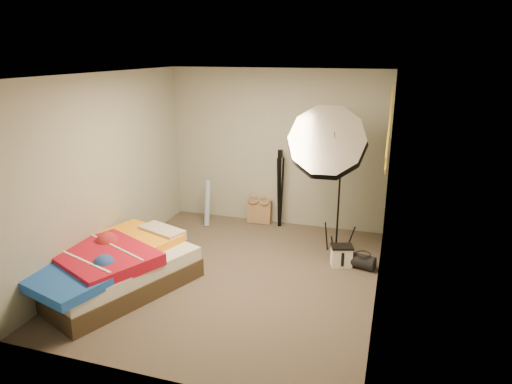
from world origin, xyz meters
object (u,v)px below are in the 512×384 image
at_px(duffel_bag, 363,262).
at_px(bed, 113,267).
at_px(wrapping_roll, 207,203).
at_px(photo_umbrella, 327,144).
at_px(tote_bag, 260,211).
at_px(camera_tripod, 280,183).
at_px(camera_case, 341,256).

relative_size(duffel_bag, bed, 0.14).
distance_m(wrapping_roll, duffel_bag, 2.72).
distance_m(bed, photo_umbrella, 3.10).
xyz_separation_m(wrapping_roll, photo_umbrella, (1.99, -0.58, 1.21)).
height_order(tote_bag, photo_umbrella, photo_umbrella).
xyz_separation_m(wrapping_roll, bed, (-0.27, -2.26, -0.11)).
bearing_deg(tote_bag, camera_tripod, -9.29).
height_order(camera_case, photo_umbrella, photo_umbrella).
bearing_deg(tote_bag, duffel_bag, -34.13).
height_order(tote_bag, wrapping_roll, wrapping_roll).
bearing_deg(photo_umbrella, duffel_bag, -25.06).
height_order(tote_bag, camera_tripod, camera_tripod).
bearing_deg(wrapping_roll, camera_tripod, 14.24).
bearing_deg(camera_tripod, wrapping_roll, -165.76).
distance_m(wrapping_roll, camera_case, 2.45).
bearing_deg(wrapping_roll, camera_case, -20.41).
bearing_deg(photo_umbrella, wrapping_roll, 163.69).
bearing_deg(duffel_bag, photo_umbrella, 169.93).
distance_m(tote_bag, wrapping_roll, 0.87).
distance_m(camera_case, bed, 2.92).
height_order(wrapping_roll, bed, wrapping_roll).
bearing_deg(bed, camera_tripod, 61.07).
distance_m(tote_bag, camera_tripod, 0.64).
xyz_separation_m(tote_bag, bed, (-1.05, -2.60, 0.07)).
bearing_deg(camera_tripod, camera_case, -44.79).
height_order(bed, camera_tripod, camera_tripod).
xyz_separation_m(camera_case, photo_umbrella, (-0.30, 0.27, 1.45)).
xyz_separation_m(bed, photo_umbrella, (2.26, 1.68, 1.31)).
xyz_separation_m(wrapping_roll, duffel_bag, (2.57, -0.85, -0.28)).
xyz_separation_m(bed, camera_tripod, (1.41, 2.55, 0.46)).
height_order(duffel_bag, photo_umbrella, photo_umbrella).
relative_size(tote_bag, wrapping_roll, 0.53).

